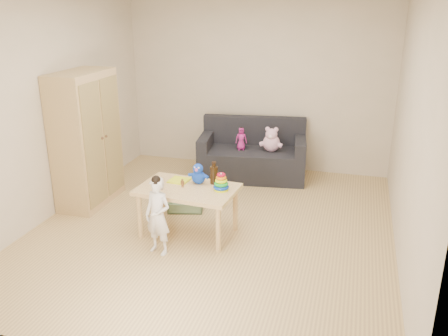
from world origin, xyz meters
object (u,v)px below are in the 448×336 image
(wardrobe, at_px, (86,139))
(sofa, at_px, (252,163))
(play_table, at_px, (188,211))
(toddler, at_px, (158,217))

(wardrobe, distance_m, sofa, 2.40)
(play_table, distance_m, toddler, 0.52)
(wardrobe, distance_m, toddler, 1.75)
(sofa, distance_m, toddler, 2.48)
(sofa, xyz_separation_m, play_table, (-0.29, -1.95, 0.06))
(play_table, bearing_deg, toddler, -107.40)
(wardrobe, xyz_separation_m, toddler, (1.37, -0.99, -0.44))
(sofa, bearing_deg, toddler, -107.95)
(play_table, xyz_separation_m, toddler, (-0.15, -0.48, 0.13))
(play_table, height_order, toddler, toddler)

